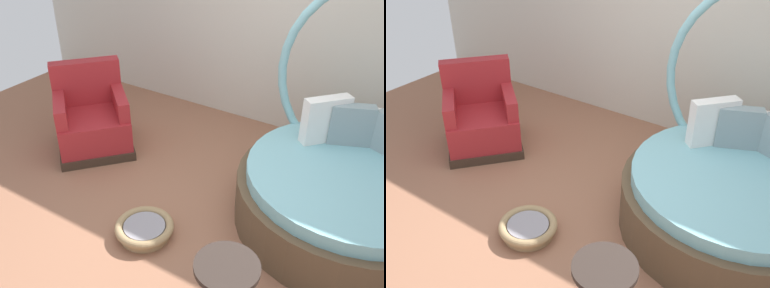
# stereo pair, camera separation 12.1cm
# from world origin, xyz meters

# --- Properties ---
(ground_plane) EXTENTS (8.00, 8.00, 0.02)m
(ground_plane) POSITION_xyz_m (0.00, 0.00, -0.01)
(ground_plane) COLOR #936047
(round_daybed) EXTENTS (1.94, 1.94, 2.08)m
(round_daybed) POSITION_xyz_m (1.01, 0.75, 0.39)
(round_daybed) COLOR brown
(round_daybed) RESTS_ON ground_plane
(red_armchair) EXTENTS (1.13, 1.13, 0.94)m
(red_armchair) POSITION_xyz_m (-1.78, 0.44, 0.33)
(red_armchair) COLOR #38281E
(red_armchair) RESTS_ON ground_plane
(pet_basket) EXTENTS (0.51, 0.51, 0.13)m
(pet_basket) POSITION_xyz_m (-0.39, -0.42, 0.07)
(pet_basket) COLOR #9E7F56
(pet_basket) RESTS_ON ground_plane
(side_table) EXTENTS (0.44, 0.44, 0.52)m
(side_table) POSITION_xyz_m (0.59, -0.77, 0.43)
(side_table) COLOR #2D231E
(side_table) RESTS_ON ground_plane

